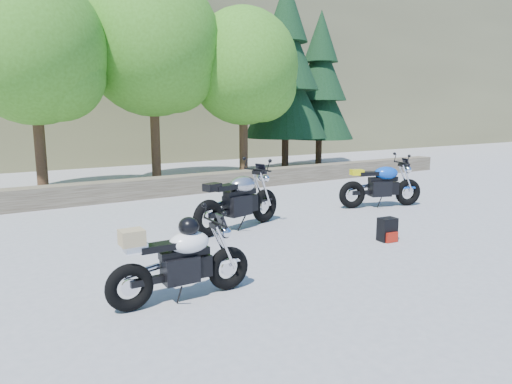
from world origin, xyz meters
TOP-DOWN VIEW (x-y plane):
  - ground at (0.00, 0.00)m, footprint 90.00×90.00m
  - stone_wall at (0.00, 5.50)m, footprint 22.00×0.55m
  - hillside at (3.00, 28.00)m, footprint 80.00×30.00m
  - tree_decid_left at (-2.39, 7.14)m, footprint 3.67×3.67m
  - tree_decid_mid at (0.91, 7.54)m, footprint 4.08×4.08m
  - tree_decid_right at (3.71, 6.94)m, footprint 3.54×3.54m
  - conifer_near at (6.20, 8.20)m, footprint 3.17×3.17m
  - conifer_far at (8.40, 8.80)m, footprint 2.82×2.82m
  - silver_bike at (0.06, 1.38)m, footprint 2.15×0.84m
  - white_bike at (-2.22, -1.13)m, footprint 1.78×0.56m
  - blue_bike at (3.91, 1.35)m, footprint 2.00×0.91m
  - backpack at (1.76, -0.73)m, footprint 0.32×0.29m

SIDE VIEW (x-z plane):
  - ground at x=0.00m, z-range 0.00..0.00m
  - backpack at x=1.76m, z-range -0.01..0.40m
  - stone_wall at x=0.00m, z-range 0.00..0.50m
  - white_bike at x=-2.22m, z-range -0.01..0.97m
  - blue_bike at x=3.91m, z-range -0.01..1.03m
  - silver_bike at x=0.06m, z-range -0.01..1.08m
  - conifer_far at x=8.40m, z-range 0.13..6.41m
  - tree_decid_right at x=3.71m, z-range 0.79..6.20m
  - tree_decid_left at x=-2.39m, z-range 0.83..6.44m
  - conifer_near at x=6.20m, z-range 0.15..7.21m
  - tree_decid_mid at x=0.91m, z-range 0.92..7.16m
  - hillside at x=3.00m, z-range 0.00..15.00m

